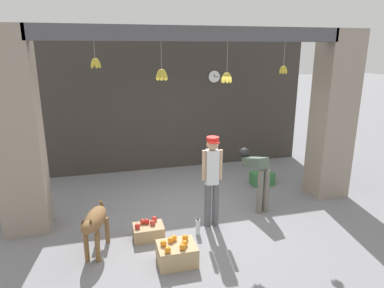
# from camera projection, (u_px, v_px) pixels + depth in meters

# --- Properties ---
(ground_plane) EXTENTS (60.00, 60.00, 0.00)m
(ground_plane) POSITION_uv_depth(u_px,v_px,m) (198.00, 216.00, 6.27)
(ground_plane) COLOR gray
(shop_back_wall) EXTENTS (7.06, 0.12, 3.31)m
(shop_back_wall) POSITION_uv_depth(u_px,v_px,m) (167.00, 103.00, 8.39)
(shop_back_wall) COLOR #38332D
(shop_back_wall) RESTS_ON ground_plane
(shop_pillar_left) EXTENTS (0.70, 0.60, 3.31)m
(shop_pillar_left) POSITION_uv_depth(u_px,v_px,m) (17.00, 134.00, 5.39)
(shop_pillar_left) COLOR gray
(shop_pillar_left) RESTS_ON ground_plane
(shop_pillar_right) EXTENTS (0.70, 0.60, 3.31)m
(shop_pillar_right) POSITION_uv_depth(u_px,v_px,m) (333.00, 116.00, 6.81)
(shop_pillar_right) COLOR gray
(shop_pillar_right) RESTS_ON ground_plane
(storefront_awning) EXTENTS (5.16, 0.26, 0.94)m
(storefront_awning) POSITION_uv_depth(u_px,v_px,m) (196.00, 36.00, 5.53)
(storefront_awning) COLOR #4C4C51
(dog) EXTENTS (0.44, 0.95, 0.74)m
(dog) POSITION_uv_depth(u_px,v_px,m) (95.00, 222.00, 5.00)
(dog) COLOR brown
(dog) RESTS_ON ground_plane
(shopkeeper) EXTENTS (0.34, 0.27, 1.58)m
(shopkeeper) POSITION_uv_depth(u_px,v_px,m) (212.00, 175.00, 5.68)
(shopkeeper) COLOR #56565B
(shopkeeper) RESTS_ON ground_plane
(worker_stooping) EXTENTS (0.34, 0.82, 1.08)m
(worker_stooping) POSITION_uv_depth(u_px,v_px,m) (257.00, 172.00, 6.42)
(worker_stooping) COLOR #6B665B
(worker_stooping) RESTS_ON ground_plane
(fruit_crate_oranges) EXTENTS (0.54, 0.44, 0.37)m
(fruit_crate_oranges) POSITION_uv_depth(u_px,v_px,m) (177.00, 253.00, 4.86)
(fruit_crate_oranges) COLOR tan
(fruit_crate_oranges) RESTS_ON ground_plane
(fruit_crate_apples) EXTENTS (0.48, 0.36, 0.30)m
(fruit_crate_apples) POSITION_uv_depth(u_px,v_px,m) (148.00, 231.00, 5.51)
(fruit_crate_apples) COLOR tan
(fruit_crate_apples) RESTS_ON ground_plane
(produce_box_green) EXTENTS (0.49, 0.33, 0.28)m
(produce_box_green) POSITION_uv_depth(u_px,v_px,m) (262.00, 178.00, 7.68)
(produce_box_green) COLOR #387A42
(produce_box_green) RESTS_ON ground_plane
(water_bottle) EXTENTS (0.07, 0.07, 0.30)m
(water_bottle) POSITION_uv_depth(u_px,v_px,m) (198.00, 227.00, 5.61)
(water_bottle) COLOR silver
(water_bottle) RESTS_ON ground_plane
(wall_clock) EXTENTS (0.31, 0.03, 0.31)m
(wall_clock) POSITION_uv_depth(u_px,v_px,m) (214.00, 77.00, 8.44)
(wall_clock) COLOR black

